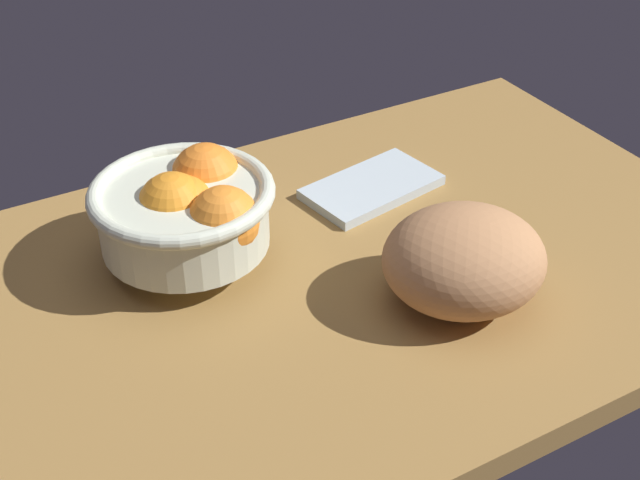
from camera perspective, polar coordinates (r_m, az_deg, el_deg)
The scene contains 4 objects.
ground_plane at distance 92.38cm, azimuth 2.82°, elevation -1.97°, with size 83.65×56.68×3.00cm, color olive.
fruit_bowl at distance 88.58cm, azimuth -8.73°, elevation 2.00°, with size 18.96×18.96×10.94cm.
bread_loaf at distance 84.07cm, azimuth 9.54°, elevation -1.30°, with size 16.03×14.44×9.90cm, color #B67F52.
napkin_folded at distance 102.29cm, azimuth 3.46°, elevation 3.54°, with size 15.87×8.85×1.19cm, color #B2C2CA.
Camera 1 is at (39.83, 61.61, 54.65)cm, focal length 48.16 mm.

